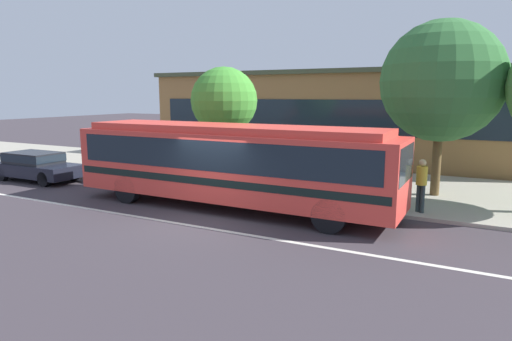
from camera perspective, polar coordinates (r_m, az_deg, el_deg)
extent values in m
plane|color=#3B343A|center=(13.98, -6.32, -6.27)|extent=(120.00, 120.00, 0.00)
cube|color=#A29C8C|center=(19.88, 4.74, -1.25)|extent=(60.00, 8.00, 0.12)
cube|color=silver|center=(13.35, -8.24, -7.07)|extent=(56.00, 0.16, 0.01)
cube|color=#E13E34|center=(14.94, -3.41, 0.78)|extent=(11.48, 2.54, 2.18)
cube|color=#E23F34|center=(14.80, -3.46, 5.42)|extent=(10.56, 2.24, 0.24)
cube|color=#19232D|center=(14.88, -3.43, 2.44)|extent=(10.79, 2.56, 0.96)
cube|color=black|center=(15.01, -3.39, -0.70)|extent=(11.25, 2.57, 0.24)
cube|color=#19232D|center=(12.91, 18.68, 0.82)|extent=(0.14, 2.17, 1.05)
cylinder|color=black|center=(14.60, 12.15, -3.71)|extent=(1.00, 0.29, 1.00)
cylinder|color=black|center=(12.57, 9.41, -5.80)|extent=(1.00, 0.29, 1.00)
cylinder|color=black|center=(18.10, -11.54, -1.09)|extent=(1.00, 0.29, 1.00)
cylinder|color=black|center=(16.50, -16.34, -2.33)|extent=(1.00, 0.29, 1.00)
cube|color=black|center=(22.24, -26.39, 0.12)|extent=(4.28, 1.77, 0.55)
cube|color=black|center=(22.34, -26.82, 1.49)|extent=(2.40, 1.55, 0.50)
cube|color=#19232D|center=(22.33, -26.82, 1.55)|extent=(2.45, 1.56, 0.32)
cylinder|color=black|center=(21.64, -22.51, -0.37)|extent=(0.64, 0.22, 0.64)
cylinder|color=black|center=(20.71, -25.68, -1.02)|extent=(0.64, 0.22, 0.64)
cylinder|color=black|center=(23.84, -26.93, 0.19)|extent=(0.64, 0.22, 0.64)
cylinder|color=black|center=(22.99, -29.96, -0.38)|extent=(0.64, 0.22, 0.64)
cylinder|color=slate|center=(19.81, -8.35, 0.00)|extent=(0.14, 0.14, 0.80)
cylinder|color=slate|center=(19.96, -8.18, 0.08)|extent=(0.14, 0.14, 0.80)
cylinder|color=#3C6FBB|center=(19.78, -8.31, 2.11)|extent=(0.41, 0.41, 0.65)
sphere|color=tan|center=(19.73, -8.35, 3.38)|extent=(0.24, 0.24, 0.24)
cylinder|color=#2E3D3E|center=(15.13, 20.24, -3.35)|extent=(0.14, 0.14, 0.90)
cylinder|color=#2E3D3E|center=(15.03, 20.70, -3.47)|extent=(0.14, 0.14, 0.90)
cylinder|color=gold|center=(14.94, 20.64, -0.63)|extent=(0.47, 0.47, 0.59)
sphere|color=tan|center=(14.88, 20.73, 0.93)|extent=(0.23, 0.23, 0.23)
cylinder|color=brown|center=(19.42, -4.07, 2.37)|extent=(0.39, 0.39, 2.47)
sphere|color=#439533|center=(19.26, -4.15, 9.00)|extent=(2.87, 2.87, 2.87)
cylinder|color=brown|center=(17.73, 22.30, 1.28)|extent=(0.33, 0.33, 2.67)
sphere|color=#336C35|center=(17.57, 22.91, 10.57)|extent=(4.38, 4.38, 4.38)
cube|color=olive|center=(26.57, 10.71, 6.62)|extent=(21.53, 6.37, 4.94)
cube|color=#19232D|center=(23.52, 8.44, 6.90)|extent=(19.81, 0.04, 1.78)
cube|color=#424833|center=(26.56, 10.89, 12.20)|extent=(21.93, 6.77, 0.24)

